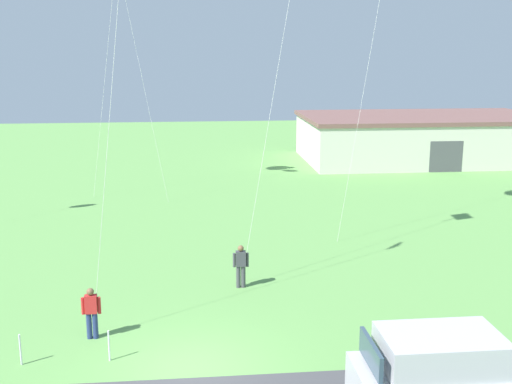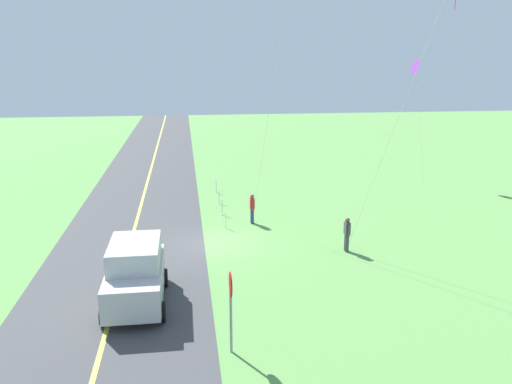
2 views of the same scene
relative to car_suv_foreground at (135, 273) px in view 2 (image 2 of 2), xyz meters
The scene contains 12 objects.
ground_plane 6.82m from the car_suv_foreground, 151.84° to the left, with size 120.00×120.00×0.10m, color #60994C.
asphalt_road 6.09m from the car_suv_foreground, behind, with size 120.00×7.00×0.00m, color #424244.
road_centre_stripe 6.09m from the car_suv_foreground, behind, with size 120.00×0.16×0.00m, color #E5E04C.
car_suv_foreground is the anchor object (origin of this frame).
stop_sign 4.87m from the car_suv_foreground, 39.52° to the left, with size 0.76×0.08×2.56m.
person_adult_near 9.92m from the car_suv_foreground, 113.91° to the left, with size 0.58×0.22×1.60m.
person_adult_companion 10.29m from the car_suv_foreground, 148.69° to the left, with size 0.58×0.22×1.60m.
kite_pink_drift 26.87m from the car_suv_foreground, 135.01° to the left, with size 2.89×0.42×8.55m.
fence_post_0 16.16m from the car_suv_foreground, 166.13° to the left, with size 0.05×0.05×0.90m, color silver.
fence_post_1 13.50m from the car_suv_foreground, 163.32° to the left, with size 0.05×0.05×0.90m, color silver.
fence_post_2 11.22m from the car_suv_foreground, 159.79° to the left, with size 0.05×0.05×0.90m, color silver.
fence_post_3 9.02m from the car_suv_foreground, 154.51° to the left, with size 0.05×0.05×0.90m, color silver.
Camera 2 is at (23.63, -1.30, 8.52)m, focal length 36.66 mm.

